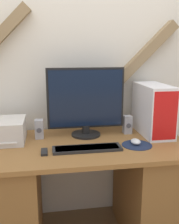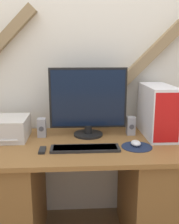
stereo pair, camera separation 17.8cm
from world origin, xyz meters
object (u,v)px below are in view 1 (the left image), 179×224
object	(u,v)px
monitor	(86,101)
computer_tower	(153,109)
printer	(3,131)
remote_control	(44,152)
mouse	(136,142)
keyboard	(87,148)
speaker_right	(127,124)
speaker_left	(39,129)

from	to	relation	value
monitor	computer_tower	size ratio (longest dim) A/B	1.30
printer	remote_control	size ratio (longest dim) A/B	2.97
mouse	computer_tower	size ratio (longest dim) A/B	0.21
keyboard	mouse	size ratio (longest dim) A/B	4.89
monitor	keyboard	xyz separation A→B (m)	(-0.04, -0.30, -0.25)
computer_tower	speaker_right	bearing A→B (deg)	170.23
mouse	speaker_right	world-z (taller)	speaker_right
keyboard	speaker_right	size ratio (longest dim) A/B	3.23
speaker_right	remote_control	size ratio (longest dim) A/B	1.32
keyboard	speaker_left	distance (m)	0.43
speaker_right	speaker_left	bearing A→B (deg)	-178.94
remote_control	monitor	bearing A→B (deg)	45.02
monitor	keyboard	bearing A→B (deg)	-96.85
mouse	printer	world-z (taller)	printer
mouse	printer	bearing A→B (deg)	166.60
keyboard	remote_control	bearing A→B (deg)	-177.56
printer	speaker_left	xyz separation A→B (m)	(0.25, 0.03, -0.01)
printer	computer_tower	bearing A→B (deg)	0.31
computer_tower	speaker_right	size ratio (longest dim) A/B	3.15
speaker_left	monitor	bearing A→B (deg)	2.00
keyboard	printer	size ratio (longest dim) A/B	1.43
speaker_left	remote_control	distance (m)	0.31
printer	speaker_right	world-z (taller)	printer
printer	mouse	bearing A→B (deg)	-13.40
keyboard	remote_control	world-z (taller)	keyboard
monitor	computer_tower	xyz separation A→B (m)	(0.52, -0.03, -0.07)
speaker_left	mouse	bearing A→B (deg)	-20.23
mouse	monitor	bearing A→B (deg)	140.56
mouse	speaker_left	world-z (taller)	speaker_left
mouse	printer	xyz separation A→B (m)	(-0.90, 0.22, 0.06)
keyboard	mouse	bearing A→B (deg)	7.63
computer_tower	speaker_right	world-z (taller)	computer_tower
monitor	computer_tower	world-z (taller)	monitor
computer_tower	keyboard	bearing A→B (deg)	-154.15
mouse	speaker_right	distance (m)	0.26
keyboard	speaker_left	world-z (taller)	speaker_left
computer_tower	remote_control	bearing A→B (deg)	-161.35
printer	speaker_right	bearing A→B (deg)	2.40
computer_tower	speaker_right	xyz separation A→B (m)	(-0.19, 0.03, -0.12)
computer_tower	remote_control	world-z (taller)	computer_tower
monitor	mouse	xyz separation A→B (m)	(0.31, -0.25, -0.24)
monitor	keyboard	size ratio (longest dim) A/B	1.27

